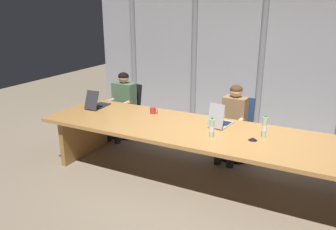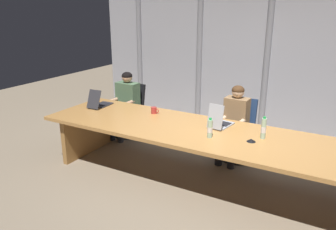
{
  "view_description": "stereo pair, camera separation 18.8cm",
  "coord_description": "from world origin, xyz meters",
  "px_view_note": "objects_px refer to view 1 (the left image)",
  "views": [
    {
      "loc": [
        1.3,
        -3.9,
        2.31
      ],
      "look_at": [
        -0.73,
        0.09,
        0.86
      ],
      "focal_mm": 35.96,
      "sensor_mm": 36.0,
      "label": 1
    },
    {
      "loc": [
        1.47,
        -3.81,
        2.31
      ],
      "look_at": [
        -0.73,
        0.09,
        0.86
      ],
      "focal_mm": 35.96,
      "sensor_mm": 36.0,
      "label": 2
    }
  ],
  "objects_px": {
    "office_chair_left_mid": "(237,135)",
    "water_bottle_secondary": "(212,128)",
    "person_left_end": "(122,101)",
    "person_left_mid": "(233,119)",
    "laptop_left_mid": "(220,121)",
    "laptop_left_end": "(97,104)",
    "conference_mic_left_side": "(253,139)",
    "water_bottle_primary": "(264,127)",
    "coffee_mug_far": "(153,110)",
    "office_chair_left_end": "(126,116)"
  },
  "relations": [
    {
      "from": "office_chair_left_mid",
      "to": "water_bottle_secondary",
      "type": "height_order",
      "value": "water_bottle_secondary"
    },
    {
      "from": "person_left_end",
      "to": "person_left_mid",
      "type": "bearing_deg",
      "value": 92.18
    },
    {
      "from": "laptop_left_mid",
      "to": "office_chair_left_mid",
      "type": "height_order",
      "value": "laptop_left_mid"
    },
    {
      "from": "laptop_left_end",
      "to": "water_bottle_secondary",
      "type": "height_order",
      "value": "laptop_left_end"
    },
    {
      "from": "conference_mic_left_side",
      "to": "laptop_left_mid",
      "type": "bearing_deg",
      "value": 149.23
    },
    {
      "from": "laptop_left_mid",
      "to": "water_bottle_primary",
      "type": "relative_size",
      "value": 1.53
    },
    {
      "from": "laptop_left_mid",
      "to": "person_left_end",
      "type": "distance_m",
      "value": 2.17
    },
    {
      "from": "water_bottle_secondary",
      "to": "conference_mic_left_side",
      "type": "distance_m",
      "value": 0.51
    },
    {
      "from": "laptop_left_mid",
      "to": "person_left_end",
      "type": "xyz_separation_m",
      "value": [
        -2.06,
        0.65,
        -0.15
      ]
    },
    {
      "from": "office_chair_left_mid",
      "to": "person_left_mid",
      "type": "height_order",
      "value": "person_left_mid"
    },
    {
      "from": "office_chair_left_mid",
      "to": "coffee_mug_far",
      "type": "height_order",
      "value": "office_chair_left_mid"
    },
    {
      "from": "laptop_left_mid",
      "to": "coffee_mug_far",
      "type": "xyz_separation_m",
      "value": [
        -1.08,
        0.07,
        -0.02
      ]
    },
    {
      "from": "coffee_mug_far",
      "to": "person_left_mid",
      "type": "bearing_deg",
      "value": 28.55
    },
    {
      "from": "person_left_end",
      "to": "coffee_mug_far",
      "type": "relative_size",
      "value": 9.0
    },
    {
      "from": "laptop_left_end",
      "to": "person_left_end",
      "type": "relative_size",
      "value": 0.38
    },
    {
      "from": "laptop_left_end",
      "to": "office_chair_left_mid",
      "type": "xyz_separation_m",
      "value": [
        2.07,
        0.85,
        -0.47
      ]
    },
    {
      "from": "laptop_left_mid",
      "to": "office_chair_left_end",
      "type": "distance_m",
      "value": 2.29
    },
    {
      "from": "office_chair_left_mid",
      "to": "conference_mic_left_side",
      "type": "relative_size",
      "value": 8.43
    },
    {
      "from": "water_bottle_secondary",
      "to": "coffee_mug_far",
      "type": "relative_size",
      "value": 1.93
    },
    {
      "from": "office_chair_left_end",
      "to": "coffee_mug_far",
      "type": "height_order",
      "value": "office_chair_left_end"
    },
    {
      "from": "coffee_mug_far",
      "to": "person_left_end",
      "type": "bearing_deg",
      "value": 149.0
    },
    {
      "from": "office_chair_left_mid",
      "to": "coffee_mug_far",
      "type": "bearing_deg",
      "value": -57.83
    },
    {
      "from": "office_chair_left_end",
      "to": "office_chair_left_mid",
      "type": "relative_size",
      "value": 1.01
    },
    {
      "from": "laptop_left_end",
      "to": "person_left_mid",
      "type": "bearing_deg",
      "value": -75.12
    },
    {
      "from": "conference_mic_left_side",
      "to": "person_left_end",
      "type": "bearing_deg",
      "value": 159.54
    },
    {
      "from": "person_left_mid",
      "to": "conference_mic_left_side",
      "type": "bearing_deg",
      "value": 31.93
    },
    {
      "from": "water_bottle_primary",
      "to": "conference_mic_left_side",
      "type": "relative_size",
      "value": 2.55
    },
    {
      "from": "office_chair_left_end",
      "to": "water_bottle_primary",
      "type": "xyz_separation_m",
      "value": [
        2.7,
        -0.95,
        0.54
      ]
    },
    {
      "from": "office_chair_left_mid",
      "to": "water_bottle_secondary",
      "type": "relative_size",
      "value": 3.65
    },
    {
      "from": "laptop_left_mid",
      "to": "water_bottle_secondary",
      "type": "relative_size",
      "value": 1.69
    },
    {
      "from": "office_chair_left_end",
      "to": "conference_mic_left_side",
      "type": "xyz_separation_m",
      "value": [
        2.6,
        -1.12,
        0.42
      ]
    },
    {
      "from": "laptop_left_mid",
      "to": "water_bottle_primary",
      "type": "bearing_deg",
      "value": -95.21
    },
    {
      "from": "office_chair_left_mid",
      "to": "water_bottle_secondary",
      "type": "distance_m",
      "value": 1.34
    },
    {
      "from": "office_chair_left_mid",
      "to": "person_left_mid",
      "type": "distance_m",
      "value": 0.36
    },
    {
      "from": "person_left_mid",
      "to": "water_bottle_secondary",
      "type": "distance_m",
      "value": 1.1
    },
    {
      "from": "office_chair_left_mid",
      "to": "coffee_mug_far",
      "type": "xyz_separation_m",
      "value": [
        -1.11,
        -0.74,
        0.46
      ]
    },
    {
      "from": "laptop_left_end",
      "to": "person_left_end",
      "type": "bearing_deg",
      "value": -2.36
    },
    {
      "from": "laptop_left_mid",
      "to": "conference_mic_left_side",
      "type": "distance_m",
      "value": 0.61
    },
    {
      "from": "water_bottle_secondary",
      "to": "coffee_mug_far",
      "type": "xyz_separation_m",
      "value": [
        -1.11,
        0.5,
        -0.07
      ]
    },
    {
      "from": "person_left_end",
      "to": "coffee_mug_far",
      "type": "xyz_separation_m",
      "value": [
        0.98,
        -0.59,
        0.13
      ]
    },
    {
      "from": "laptop_left_mid",
      "to": "office_chair_left_end",
      "type": "height_order",
      "value": "laptop_left_mid"
    },
    {
      "from": "laptop_left_mid",
      "to": "laptop_left_end",
      "type": "bearing_deg",
      "value": 98.87
    },
    {
      "from": "water_bottle_primary",
      "to": "coffee_mug_far",
      "type": "bearing_deg",
      "value": 173.13
    },
    {
      "from": "person_left_end",
      "to": "water_bottle_primary",
      "type": "distance_m",
      "value": 2.8
    },
    {
      "from": "laptop_left_end",
      "to": "office_chair_left_end",
      "type": "relative_size",
      "value": 0.48
    },
    {
      "from": "laptop_left_end",
      "to": "person_left_end",
      "type": "distance_m",
      "value": 0.72
    },
    {
      "from": "laptop_left_mid",
      "to": "office_chair_left_mid",
      "type": "relative_size",
      "value": 0.46
    },
    {
      "from": "water_bottle_primary",
      "to": "conference_mic_left_side",
      "type": "bearing_deg",
      "value": -119.07
    },
    {
      "from": "person_left_end",
      "to": "water_bottle_secondary",
      "type": "bearing_deg",
      "value": 64.99
    },
    {
      "from": "laptop_left_mid",
      "to": "conference_mic_left_side",
      "type": "relative_size",
      "value": 3.9
    }
  ]
}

